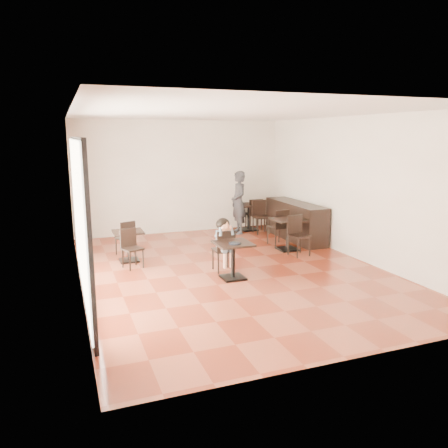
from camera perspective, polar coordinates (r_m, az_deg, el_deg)
name	(u,v)px	position (r m, az deg, el deg)	size (l,w,h in m)	color
floor	(231,270)	(9.19, 0.96, -6.01)	(6.00, 8.00, 0.01)	brown
ceiling	(232,113)	(8.78, 1.03, 14.34)	(6.00, 8.00, 0.01)	silver
wall_back	(180,177)	(12.63, -5.72, 6.14)	(6.00, 0.01, 3.20)	white
wall_front	(356,236)	(5.38, 16.83, -1.48)	(6.00, 0.01, 3.20)	white
wall_left	(75,202)	(8.24, -18.83, 2.76)	(0.01, 8.00, 3.20)	white
wall_right	(355,188)	(10.32, 16.73, 4.53)	(0.01, 8.00, 3.20)	white
storefront_window	(79,218)	(7.78, -18.38, 0.80)	(0.04, 4.50, 2.60)	white
child_table	(233,261)	(8.55, 1.18, -4.80)	(0.69, 0.69, 0.73)	black
child_chair	(223,250)	(9.03, -0.11, -3.44)	(0.39, 0.39, 0.88)	black
child	(223,245)	(9.00, -0.11, -2.74)	(0.39, 0.55, 1.10)	slate
plate	(235,243)	(8.37, 1.44, -2.54)	(0.25, 0.25, 0.01)	black
pizza_slice	(226,227)	(8.73, 0.32, -0.46)	(0.26, 0.20, 0.06)	tan
adult_patron	(239,202)	(12.44, 1.91, 2.83)	(0.65, 0.43, 1.79)	#343339
cafe_table_mid	(288,234)	(10.79, 8.34, -1.36)	(0.73, 0.73, 0.77)	black
cafe_table_left	(129,246)	(9.96, -12.35, -2.85)	(0.65, 0.65, 0.69)	black
cafe_table_back	(249,217)	(12.96, 3.24, 0.91)	(0.74, 0.74, 0.78)	black
chair_mid_a	(278,227)	(11.25, 7.00, -0.39)	(0.42, 0.42, 0.93)	black
chair_mid_b	(299,236)	(10.31, 9.82, -1.56)	(0.42, 0.42, 0.93)	black
chair_left_a	(125,238)	(10.47, -12.80, -1.77)	(0.37, 0.37, 0.83)	black
chair_left_b	(132,249)	(9.42, -11.87, -3.22)	(0.37, 0.37, 0.83)	black
chair_back_a	(254,214)	(13.01, 3.88, 1.30)	(0.42, 0.42, 0.94)	black
chair_back_b	(261,217)	(12.53, 4.89, 0.89)	(0.42, 0.42, 0.94)	black
service_counter	(295,221)	(11.94, 9.31, 0.41)	(0.60, 2.40, 1.00)	black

